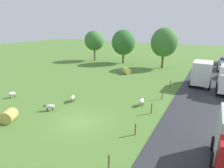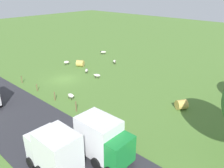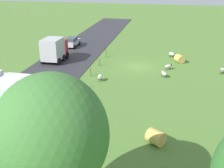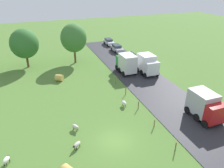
# 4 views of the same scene
# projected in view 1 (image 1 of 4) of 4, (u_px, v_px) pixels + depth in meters

# --- Properties ---
(ground_plane) EXTENTS (160.00, 160.00, 0.00)m
(ground_plane) POSITION_uv_depth(u_px,v_px,m) (79.00, 122.00, 16.32)
(ground_plane) COLOR #517A33
(road_strip) EXTENTS (8.00, 80.00, 0.06)m
(road_strip) POSITION_uv_depth(u_px,v_px,m) (206.00, 163.00, 11.48)
(road_strip) COLOR #2D2D33
(road_strip) RESTS_ON ground_plane
(sheep_0) EXTENTS (0.83, 1.03, 0.75)m
(sheep_0) POSITION_uv_depth(u_px,v_px,m) (12.00, 94.00, 21.77)
(sheep_0) COLOR white
(sheep_0) RESTS_ON ground_plane
(sheep_1) EXTENTS (0.87, 1.10, 0.71)m
(sheep_1) POSITION_uv_depth(u_px,v_px,m) (73.00, 98.00, 20.71)
(sheep_1) COLOR beige
(sheep_1) RESTS_ON ground_plane
(sheep_4) EXTENTS (1.07, 0.99, 0.69)m
(sheep_4) POSITION_uv_depth(u_px,v_px,m) (50.00, 106.00, 18.44)
(sheep_4) COLOR beige
(sheep_4) RESTS_ON ground_plane
(sheep_5) EXTENTS (0.56, 1.04, 0.79)m
(sheep_5) POSITION_uv_depth(u_px,v_px,m) (141.00, 101.00, 19.59)
(sheep_5) COLOR silver
(sheep_5) RESTS_ON ground_plane
(hay_bale_0) EXTENTS (1.61, 1.66, 1.15)m
(hay_bale_0) POSITION_uv_depth(u_px,v_px,m) (9.00, 116.00, 16.32)
(hay_bale_0) COLOR tan
(hay_bale_0) RESTS_ON ground_plane
(hay_bale_1) EXTENTS (1.65, 1.62, 1.13)m
(hay_bale_1) POSITION_uv_depth(u_px,v_px,m) (126.00, 71.00, 32.50)
(hay_bale_1) COLOR tan
(hay_bale_1) RESTS_ON ground_plane
(tree_0) EXTENTS (4.78, 4.78, 7.30)m
(tree_0) POSITION_uv_depth(u_px,v_px,m) (94.00, 41.00, 43.96)
(tree_0) COLOR brown
(tree_0) RESTS_ON ground_plane
(tree_1) EXTENTS (5.23, 5.23, 8.13)m
(tree_1) POSITION_uv_depth(u_px,v_px,m) (164.00, 42.00, 35.57)
(tree_1) COLOR brown
(tree_1) RESTS_ON ground_plane
(tree_2) EXTENTS (5.37, 5.37, 7.62)m
(tree_2) POSITION_uv_depth(u_px,v_px,m) (123.00, 42.00, 40.81)
(tree_2) COLOR brown
(tree_2) RESTS_ON ground_plane
(fence_post_0) EXTENTS (0.12, 0.12, 1.10)m
(fence_post_0) POSITION_uv_depth(u_px,v_px,m) (109.00, 162.00, 10.81)
(fence_post_0) COLOR brown
(fence_post_0) RESTS_ON ground_plane
(fence_post_1) EXTENTS (0.12, 0.12, 1.02)m
(fence_post_1) POSITION_uv_depth(u_px,v_px,m) (135.00, 129.00, 14.31)
(fence_post_1) COLOR brown
(fence_post_1) RESTS_ON ground_plane
(fence_post_2) EXTENTS (0.12, 0.12, 1.14)m
(fence_post_2) POSITION_uv_depth(u_px,v_px,m) (151.00, 108.00, 17.78)
(fence_post_2) COLOR brown
(fence_post_2) RESTS_ON ground_plane
(fence_post_3) EXTENTS (0.12, 0.12, 1.30)m
(fence_post_3) POSITION_uv_depth(u_px,v_px,m) (162.00, 94.00, 21.25)
(fence_post_3) COLOR brown
(fence_post_3) RESTS_ON ground_plane
(fence_post_4) EXTENTS (0.12, 0.12, 1.26)m
(fence_post_4) POSITION_uv_depth(u_px,v_px,m) (170.00, 85.00, 24.74)
(fence_post_4) COLOR brown
(fence_post_4) RESTS_ON ground_plane
(truck_2) EXTENTS (2.69, 4.64, 3.61)m
(truck_2) POSITION_uv_depth(u_px,v_px,m) (202.00, 73.00, 25.69)
(truck_2) COLOR #197F33
(truck_2) RESTS_ON road_strip
(car_0) EXTENTS (2.08, 4.51, 1.62)m
(car_0) POSITION_uv_depth(u_px,v_px,m) (224.00, 66.00, 35.06)
(car_0) COLOR #B7B7BC
(car_0) RESTS_ON road_strip
(car_7) EXTENTS (1.95, 4.37, 1.60)m
(car_7) POSITION_uv_depth(u_px,v_px,m) (224.00, 61.00, 40.22)
(car_7) COLOR silver
(car_7) RESTS_ON road_strip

